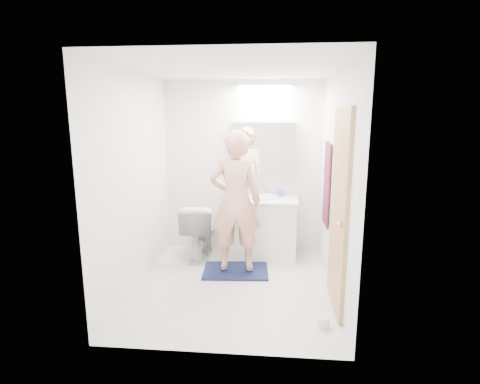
# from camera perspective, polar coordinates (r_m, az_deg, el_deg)

# --- Properties ---
(floor) EXTENTS (2.50, 2.50, 0.00)m
(floor) POSITION_cam_1_polar(r_m,az_deg,el_deg) (4.42, -0.97, -14.12)
(floor) COLOR silver
(floor) RESTS_ON ground
(ceiling) EXTENTS (2.50, 2.50, 0.00)m
(ceiling) POSITION_cam_1_polar(r_m,az_deg,el_deg) (4.01, -1.09, 18.52)
(ceiling) COLOR white
(ceiling) RESTS_ON floor
(wall_back) EXTENTS (2.50, 0.00, 2.50)m
(wall_back) POSITION_cam_1_polar(r_m,az_deg,el_deg) (5.27, 0.44, 3.78)
(wall_back) COLOR white
(wall_back) RESTS_ON floor
(wall_front) EXTENTS (2.50, 0.00, 2.50)m
(wall_front) POSITION_cam_1_polar(r_m,az_deg,el_deg) (2.83, -3.74, -3.08)
(wall_front) COLOR white
(wall_front) RESTS_ON floor
(wall_left) EXTENTS (0.00, 2.50, 2.50)m
(wall_left) POSITION_cam_1_polar(r_m,az_deg,el_deg) (4.30, -15.76, 1.57)
(wall_left) COLOR white
(wall_left) RESTS_ON floor
(wall_right) EXTENTS (0.00, 2.50, 2.50)m
(wall_right) POSITION_cam_1_polar(r_m,az_deg,el_deg) (4.08, 14.54, 1.10)
(wall_right) COLOR white
(wall_right) RESTS_ON floor
(vanity_cabinet) EXTENTS (0.90, 0.55, 0.78)m
(vanity_cabinet) POSITION_cam_1_polar(r_m,az_deg,el_deg) (5.15, 3.41, -5.66)
(vanity_cabinet) COLOR white
(vanity_cabinet) RESTS_ON floor
(countertop) EXTENTS (0.95, 0.58, 0.04)m
(countertop) POSITION_cam_1_polar(r_m,az_deg,el_deg) (5.05, 3.47, -1.21)
(countertop) COLOR silver
(countertop) RESTS_ON vanity_cabinet
(sink_basin) EXTENTS (0.36, 0.36, 0.03)m
(sink_basin) POSITION_cam_1_polar(r_m,az_deg,el_deg) (5.07, 3.48, -0.75)
(sink_basin) COLOR white
(sink_basin) RESTS_ON countertop
(faucet) EXTENTS (0.02, 0.02, 0.16)m
(faucet) POSITION_cam_1_polar(r_m,az_deg,el_deg) (5.24, 3.55, 0.39)
(faucet) COLOR silver
(faucet) RESTS_ON countertop
(medicine_cabinet) EXTENTS (0.88, 0.14, 0.70)m
(medicine_cabinet) POSITION_cam_1_polar(r_m,az_deg,el_deg) (5.15, 3.72, 6.93)
(medicine_cabinet) COLOR white
(medicine_cabinet) RESTS_ON wall_back
(mirror_panel) EXTENTS (0.84, 0.01, 0.66)m
(mirror_panel) POSITION_cam_1_polar(r_m,az_deg,el_deg) (5.07, 3.70, 6.86)
(mirror_panel) COLOR silver
(mirror_panel) RESTS_ON medicine_cabinet
(toilet) EXTENTS (0.43, 0.75, 0.76)m
(toilet) POSITION_cam_1_polar(r_m,az_deg,el_deg) (5.14, -6.13, -5.85)
(toilet) COLOR silver
(toilet) RESTS_ON floor
(bath_rug) EXTENTS (0.83, 0.60, 0.02)m
(bath_rug) POSITION_cam_1_polar(r_m,az_deg,el_deg) (4.76, -0.66, -11.97)
(bath_rug) COLOR #162046
(bath_rug) RESTS_ON floor
(person) EXTENTS (0.65, 0.45, 1.71)m
(person) POSITION_cam_1_polar(r_m,az_deg,el_deg) (4.48, -0.69, -1.48)
(person) COLOR tan
(person) RESTS_ON bath_rug
(door) EXTENTS (0.04, 0.80, 2.00)m
(door) POSITION_cam_1_polar(r_m,az_deg,el_deg) (3.78, 14.93, -2.85)
(door) COLOR tan
(door) RESTS_ON wall_right
(door_knob) EXTENTS (0.06, 0.06, 0.06)m
(door_knob) POSITION_cam_1_polar(r_m,az_deg,el_deg) (3.50, 15.05, -4.85)
(door_knob) COLOR gold
(door_knob) RESTS_ON door
(towel) EXTENTS (0.02, 0.42, 1.00)m
(towel) POSITION_cam_1_polar(r_m,az_deg,el_deg) (4.63, 13.13, 1.12)
(towel) COLOR black
(towel) RESTS_ON wall_right
(towel_hook) EXTENTS (0.07, 0.02, 0.02)m
(towel_hook) POSITION_cam_1_polar(r_m,az_deg,el_deg) (4.56, 13.27, 7.56)
(towel_hook) COLOR silver
(towel_hook) RESTS_ON wall_right
(soap_bottle_a) EXTENTS (0.09, 0.09, 0.24)m
(soap_bottle_a) POSITION_cam_1_polar(r_m,az_deg,el_deg) (5.18, 0.51, 0.71)
(soap_bottle_a) COLOR #C4C07F
(soap_bottle_a) RESTS_ON countertop
(soap_bottle_b) EXTENTS (0.10, 0.11, 0.18)m
(soap_bottle_b) POSITION_cam_1_polar(r_m,az_deg,el_deg) (5.21, 1.61, 0.44)
(soap_bottle_b) COLOR #5888BD
(soap_bottle_b) RESTS_ON countertop
(toothbrush_cup) EXTENTS (0.11, 0.11, 0.09)m
(toothbrush_cup) POSITION_cam_1_polar(r_m,az_deg,el_deg) (5.19, 6.23, -0.17)
(toothbrush_cup) COLOR #4459CD
(toothbrush_cup) RESTS_ON countertop
(toilet_paper_roll) EXTENTS (0.11, 0.11, 0.10)m
(toilet_paper_roll) POSITION_cam_1_polar(r_m,az_deg,el_deg) (3.72, 12.65, -18.83)
(toilet_paper_roll) COLOR silver
(toilet_paper_roll) RESTS_ON floor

